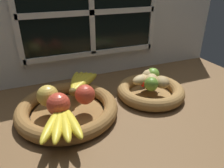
% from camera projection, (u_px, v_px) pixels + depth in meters
% --- Properties ---
extents(ground_plane, '(1.40, 0.90, 0.03)m').
position_uv_depth(ground_plane, '(115.00, 105.00, 0.86)').
color(ground_plane, brown).
extents(back_wall, '(1.40, 0.05, 0.55)m').
position_uv_depth(back_wall, '(90.00, 19.00, 0.97)').
color(back_wall, silver).
rests_on(back_wall, ground_plane).
extents(fruit_bowl_left, '(0.37, 0.37, 0.05)m').
position_uv_depth(fruit_bowl_left, '(68.00, 109.00, 0.76)').
color(fruit_bowl_left, brown).
rests_on(fruit_bowl_left, ground_plane).
extents(fruit_bowl_right, '(0.28, 0.28, 0.05)m').
position_uv_depth(fruit_bowl_right, '(150.00, 91.00, 0.88)').
color(fruit_bowl_right, olive).
rests_on(fruit_bowl_right, ground_plane).
extents(apple_red_front, '(0.08, 0.08, 0.08)m').
position_uv_depth(apple_red_front, '(59.00, 104.00, 0.67)').
color(apple_red_front, '#CC422D').
rests_on(apple_red_front, fruit_bowl_left).
extents(apple_golden_left, '(0.07, 0.07, 0.07)m').
position_uv_depth(apple_golden_left, '(48.00, 96.00, 0.72)').
color(apple_golden_left, gold).
rests_on(apple_golden_left, fruit_bowl_left).
extents(apple_red_right, '(0.07, 0.07, 0.07)m').
position_uv_depth(apple_red_right, '(85.00, 94.00, 0.73)').
color(apple_red_right, '#CC422D').
rests_on(apple_red_right, fruit_bowl_left).
extents(banana_bunch_front, '(0.13, 0.19, 0.03)m').
position_uv_depth(banana_bunch_front, '(62.00, 122.00, 0.62)').
color(banana_bunch_front, yellow).
rests_on(banana_bunch_front, fruit_bowl_left).
extents(banana_bunch_back, '(0.16, 0.19, 0.03)m').
position_uv_depth(banana_bunch_back, '(80.00, 82.00, 0.86)').
color(banana_bunch_back, gold).
rests_on(banana_bunch_back, fruit_bowl_left).
extents(potato_back, '(0.08, 0.06, 0.05)m').
position_uv_depth(potato_back, '(150.00, 75.00, 0.90)').
color(potato_back, tan).
rests_on(potato_back, fruit_bowl_right).
extents(potato_oblong, '(0.09, 0.07, 0.04)m').
position_uv_depth(potato_oblong, '(141.00, 80.00, 0.87)').
color(potato_oblong, tan).
rests_on(potato_oblong, fruit_bowl_right).
extents(potato_small, '(0.08, 0.08, 0.05)m').
position_uv_depth(potato_small, '(162.00, 82.00, 0.85)').
color(potato_small, '#A38451').
rests_on(potato_small, fruit_bowl_right).
extents(potato_large, '(0.09, 0.09, 0.05)m').
position_uv_depth(potato_large, '(151.00, 80.00, 0.86)').
color(potato_large, tan).
rests_on(potato_large, fruit_bowl_right).
extents(lime_near, '(0.06, 0.06, 0.06)m').
position_uv_depth(lime_near, '(151.00, 84.00, 0.82)').
color(lime_near, olive).
rests_on(lime_near, fruit_bowl_right).
extents(lime_far, '(0.06, 0.06, 0.06)m').
position_uv_depth(lime_far, '(153.00, 75.00, 0.90)').
color(lime_far, '#6B9E33').
rests_on(lime_far, fruit_bowl_right).
extents(chili_pepper, '(0.12, 0.04, 0.02)m').
position_uv_depth(chili_pepper, '(153.00, 81.00, 0.88)').
color(chili_pepper, red).
rests_on(chili_pepper, fruit_bowl_right).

